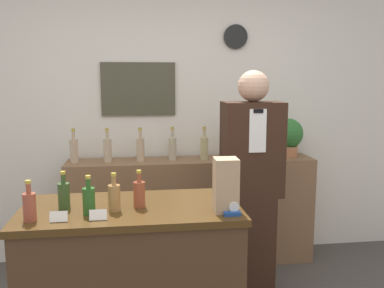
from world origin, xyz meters
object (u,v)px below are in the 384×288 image
Objects in this scene: tape_dispenser at (232,211)px; shopkeeper at (251,187)px; potted_plant at (288,136)px; paper_bag at (226,185)px.

shopkeeper is at bearing 67.97° from tape_dispenser.
potted_plant is (0.54, 0.69, 0.29)m from shopkeeper.
paper_bag is at bearing -115.04° from shopkeeper.
shopkeeper reaches higher than potted_plant.
potted_plant reaches higher than tape_dispenser.
shopkeeper is at bearing -127.74° from potted_plant.
potted_plant is at bearing 52.26° from shopkeeper.
tape_dispenser is (0.02, -0.06, -0.13)m from paper_bag.
potted_plant is 3.90× the size of tape_dispenser.
potted_plant is 1.17× the size of paper_bag.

